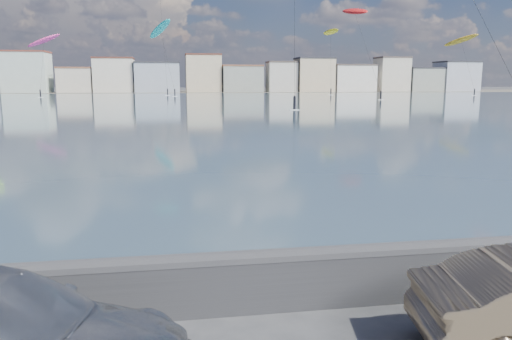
# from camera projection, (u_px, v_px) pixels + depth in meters

# --- Properties ---
(bay_water) EXTENTS (500.00, 177.00, 0.00)m
(bay_water) POSITION_uv_depth(u_px,v_px,m) (176.00, 102.00, 94.64)
(bay_water) COLOR #3A5E67
(bay_water) RESTS_ON ground
(far_shore_strip) EXTENTS (500.00, 60.00, 0.00)m
(far_shore_strip) POSITION_uv_depth(u_px,v_px,m) (174.00, 92.00, 200.06)
(far_shore_strip) COLOR #4C473D
(far_shore_strip) RESTS_ON ground
(seawall) EXTENTS (400.00, 0.36, 1.08)m
(seawall) POSITION_uv_depth(u_px,v_px,m) (209.00, 281.00, 8.27)
(seawall) COLOR #28282B
(seawall) RESTS_ON ground
(far_buildings) EXTENTS (240.79, 13.26, 14.60)m
(far_buildings) POSITION_uv_depth(u_px,v_px,m) (177.00, 76.00, 185.62)
(far_buildings) COLOR beige
(far_buildings) RESTS_ON ground
(kitesurfer_10) EXTENTS (9.32, 13.99, 18.48)m
(kitesurfer_10) POSITION_uv_depth(u_px,v_px,m) (461.00, 41.00, 148.08)
(kitesurfer_10) COLOR #BF8C19
(kitesurfer_10) RESTS_ON ground
(kitesurfer_11) EXTENTS (6.45, 14.13, 21.17)m
(kitesurfer_11) POSITION_uv_depth(u_px,v_px,m) (355.00, 12.00, 112.13)
(kitesurfer_11) COLOR red
(kitesurfer_11) RESTS_ON ground
(kitesurfer_12) EXTENTS (8.33, 14.52, 21.16)m
(kitesurfer_12) POSITION_uv_depth(u_px,v_px,m) (160.00, 29.00, 139.12)
(kitesurfer_12) COLOR #19BFBF
(kitesurfer_12) RESTS_ON ground
(kitesurfer_15) EXTENTS (6.70, 19.21, 20.67)m
(kitesurfer_15) POSITION_uv_depth(u_px,v_px,m) (331.00, 33.00, 157.63)
(kitesurfer_15) COLOR yellow
(kitesurfer_15) RESTS_ON ground
(kitesurfer_17) EXTENTS (8.83, 17.40, 17.55)m
(kitesurfer_17) POSITION_uv_depth(u_px,v_px,m) (44.00, 41.00, 136.46)
(kitesurfer_17) COLOR #E5338C
(kitesurfer_17) RESTS_ON ground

